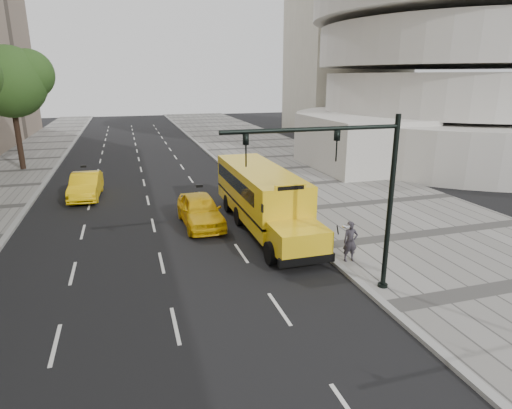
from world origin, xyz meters
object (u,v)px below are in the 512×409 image
object	(u,v)px
taxi_far	(86,186)
tree_c	(11,81)
traffic_signal	(356,185)
school_bus	(261,193)
taxi_near	(200,210)
pedestrian	(350,241)

from	to	relation	value
taxi_far	tree_c	bearing A→B (deg)	121.03
traffic_signal	school_bus	bearing A→B (deg)	94.79
school_bus	taxi_near	bearing A→B (deg)	163.59
pedestrian	taxi_far	bearing A→B (deg)	134.90
tree_c	school_bus	size ratio (longest dim) A/B	0.87
tree_c	traffic_signal	size ratio (longest dim) A/B	1.56
tree_c	taxi_near	distance (m)	22.58
tree_c	pedestrian	world-z (taller)	tree_c
school_bus	tree_c	bearing A→B (deg)	128.03
traffic_signal	taxi_near	bearing A→B (deg)	112.32
school_bus	taxi_near	world-z (taller)	school_bus
tree_c	pedestrian	xyz separation A→B (m)	(16.95, -24.87, -6.22)
taxi_near	pedestrian	bearing A→B (deg)	-54.64
tree_c	taxi_far	distance (m)	13.66
school_bus	taxi_near	size ratio (longest dim) A/B	2.37
taxi_far	pedestrian	size ratio (longest dim) A/B	2.84
tree_c	traffic_signal	xyz separation A→B (m)	(15.58, -27.30, -3.14)
tree_c	school_bus	world-z (taller)	tree_c
taxi_near	school_bus	bearing A→B (deg)	-18.31
taxi_near	pedestrian	world-z (taller)	pedestrian
taxi_far	traffic_signal	bearing A→B (deg)	-56.01
pedestrian	traffic_signal	world-z (taller)	traffic_signal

